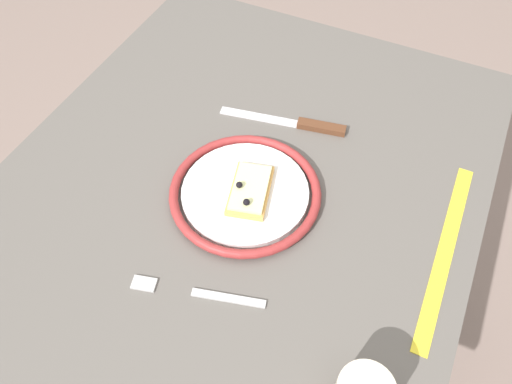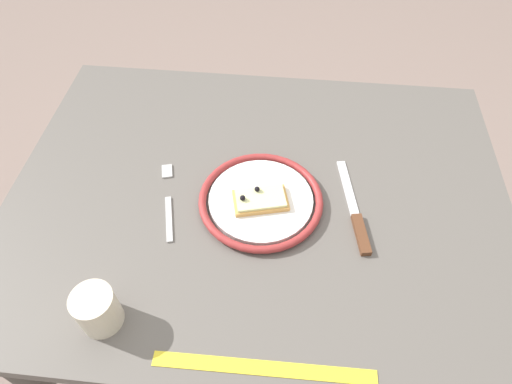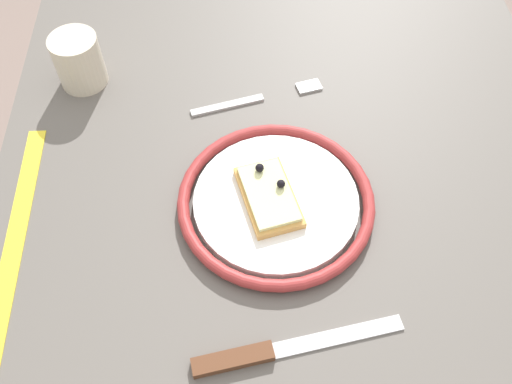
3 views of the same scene
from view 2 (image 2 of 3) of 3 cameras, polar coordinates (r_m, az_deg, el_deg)
ground_plane at (r=1.56m, az=0.15°, el=-17.25°), size 6.00×6.00×0.00m
dining_table at (r=1.00m, az=0.23°, el=-3.76°), size 1.04×0.80×0.73m
plate at (r=0.90m, az=0.62°, el=-1.04°), size 0.25×0.25×0.02m
pizza_slice_near at (r=0.88m, az=0.55°, el=-0.98°), size 0.12×0.09×0.03m
knife at (r=0.90m, az=12.89°, el=-3.63°), size 0.06×0.24×0.01m
fork at (r=0.93m, az=-11.23°, el=-1.01°), size 0.07×0.20×0.00m
cup at (r=0.79m, az=-19.76°, el=-14.05°), size 0.07×0.07×0.08m
measuring_tape at (r=0.75m, az=1.00°, el=-21.70°), size 0.36×0.03×0.00m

